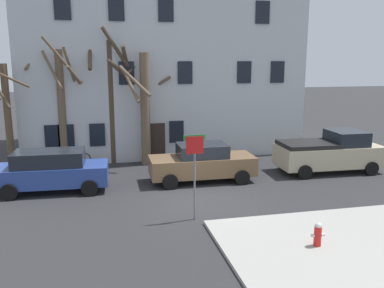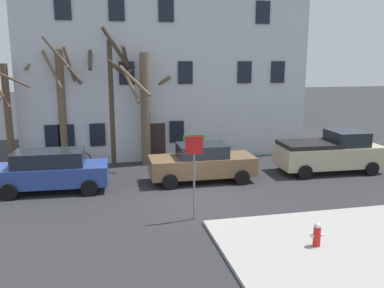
# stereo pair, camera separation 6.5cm
# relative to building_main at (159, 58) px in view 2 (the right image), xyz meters

# --- Properties ---
(ground_plane) EXTENTS (120.00, 120.00, 0.00)m
(ground_plane) POSITION_rel_building_main_xyz_m (0.03, -10.99, -5.57)
(ground_plane) COLOR #2D2D30
(building_main) EXTENTS (16.27, 8.99, 11.04)m
(building_main) POSITION_rel_building_main_xyz_m (0.00, 0.00, 0.00)
(building_main) COLOR silver
(building_main) RESTS_ON ground_plane
(tree_bare_near) EXTENTS (2.62, 2.03, 6.01)m
(tree_bare_near) POSITION_rel_building_main_xyz_m (-8.24, -4.86, -2.57)
(tree_bare_near) COLOR brown
(tree_bare_near) RESTS_ON ground_plane
(tree_bare_mid) EXTENTS (2.89, 2.87, 7.21)m
(tree_bare_mid) POSITION_rel_building_main_xyz_m (-5.65, -4.30, -2.10)
(tree_bare_mid) COLOR brown
(tree_bare_mid) RESTS_ON ground_plane
(tree_bare_far) EXTENTS (2.48, 2.46, 7.48)m
(tree_bare_far) POSITION_rel_building_main_xyz_m (-3.13, -4.04, -1.89)
(tree_bare_far) COLOR #4C3D2D
(tree_bare_far) RESTS_ON ground_plane
(tree_bare_end) EXTENTS (2.81, 2.83, 5.84)m
(tree_bare_end) POSITION_rel_building_main_xyz_m (-1.49, -4.82, -2.41)
(tree_bare_end) COLOR brown
(tree_bare_end) RESTS_ON ground_plane
(car_blue_wagon) EXTENTS (4.66, 2.15, 1.76)m
(car_blue_wagon) POSITION_rel_building_main_xyz_m (-5.84, -8.54, -4.66)
(car_blue_wagon) COLOR #2D4799
(car_blue_wagon) RESTS_ON ground_plane
(car_brown_sedan) EXTENTS (4.79, 2.07, 1.74)m
(car_brown_sedan) POSITION_rel_building_main_xyz_m (0.71, -8.48, -4.70)
(car_brown_sedan) COLOR brown
(car_brown_sedan) RESTS_ON ground_plane
(pickup_truck_beige) EXTENTS (5.14, 2.40, 2.04)m
(pickup_truck_beige) POSITION_rel_building_main_xyz_m (7.28, -8.27, -4.59)
(pickup_truck_beige) COLOR #C6B793
(pickup_truck_beige) RESTS_ON ground_plane
(fire_hydrant) EXTENTS (0.42, 0.22, 0.72)m
(fire_hydrant) POSITION_rel_building_main_xyz_m (2.36, -15.90, -5.08)
(fire_hydrant) COLOR red
(fire_hydrant) RESTS_ON sidewalk_slab
(street_sign_pole) EXTENTS (0.76, 0.07, 3.01)m
(street_sign_pole) POSITION_rel_building_main_xyz_m (-0.65, -12.88, -3.48)
(street_sign_pole) COLOR slate
(street_sign_pole) RESTS_ON ground_plane
(bicycle_leaning) EXTENTS (1.70, 0.50, 1.03)m
(bicycle_leaning) POSITION_rel_building_main_xyz_m (-5.18, -4.33, -5.21)
(bicycle_leaning) COLOR black
(bicycle_leaning) RESTS_ON ground_plane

